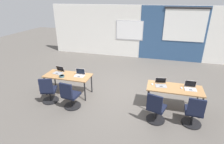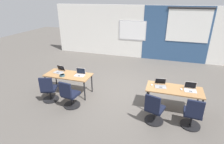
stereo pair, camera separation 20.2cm
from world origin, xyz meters
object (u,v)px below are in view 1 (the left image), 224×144
object	(u,v)px
laptop_near_left_end	(59,72)
chair_near_right_inner	(156,110)
chair_near_right_end	(194,114)
chair_near_left_end	(49,92)
mouse_near_right_inner	(152,84)
laptop_near_right_end	(190,87)
desk_near_left	(68,77)
chair_near_left_inner	(70,97)
desk_near_right	(174,90)
laptop_near_right_inner	(161,84)
mouse_near_right_end	(182,88)
snack_bowl	(62,76)
laptop_near_left_inner	(80,74)

from	to	relation	value
laptop_near_left_end	chair_near_right_inner	bearing A→B (deg)	-6.17
chair_near_right_end	chair_near_left_end	bearing A→B (deg)	3.42
chair_near_right_end	mouse_near_right_inner	world-z (taller)	chair_near_right_end
laptop_near_right_end	chair_near_right_inner	distance (m)	1.30
desk_near_left	mouse_near_right_inner	xyz separation A→B (m)	(2.84, 0.03, 0.08)
chair_near_left_inner	laptop_near_left_end	distance (m)	1.30
chair_near_left_inner	chair_near_right_end	bearing A→B (deg)	-172.46
chair_near_left_end	desk_near_left	bearing A→B (deg)	-136.03
desk_near_right	laptop_near_right_inner	xyz separation A→B (m)	(-0.41, 0.05, 0.11)
desk_near_left	mouse_near_right_end	world-z (taller)	mouse_near_right_end
laptop_near_right_inner	chair_near_left_end	bearing A→B (deg)	-176.79
chair_near_left_end	laptop_near_right_inner	world-z (taller)	laptop_near_right_inner
desk_near_right	laptop_near_right_inner	distance (m)	0.42
chair_near_right_end	snack_bowl	size ratio (longest dim) A/B	5.18
laptop_near_right_end	snack_bowl	bearing A→B (deg)	-178.17
chair_near_left_end	laptop_near_right_inner	bearing A→B (deg)	172.76
chair_near_right_end	mouse_near_right_inner	xyz separation A→B (m)	(-1.14, 0.73, 0.36)
chair_near_left_end	mouse_near_right_inner	size ratio (longest dim) A/B	8.99
laptop_near_right_end	snack_bowl	distance (m)	4.05
chair_near_left_end	snack_bowl	world-z (taller)	chair_near_left_end
chair_near_left_inner	laptop_near_right_end	xyz separation A→B (m)	(3.45, 0.84, 0.39)
mouse_near_right_inner	snack_bowl	bearing A→B (deg)	-175.67
mouse_near_right_end	laptop_near_right_inner	xyz separation A→B (m)	(-0.59, 0.04, 0.03)
chair_near_left_inner	desk_near_left	bearing A→B (deg)	-53.00
laptop_near_left_inner	snack_bowl	size ratio (longest dim) A/B	1.94
chair_near_right_inner	laptop_near_left_inner	bearing A→B (deg)	-1.11
laptop_near_right_inner	mouse_near_right_end	bearing A→B (deg)	-12.60
desk_near_left	laptop_near_right_end	size ratio (longest dim) A/B	4.74
desk_near_right	chair_near_right_inner	xyz separation A→B (m)	(-0.48, -0.79, -0.28)
chair_near_right_inner	mouse_near_right_end	bearing A→B (deg)	-113.15
snack_bowl	chair_near_right_inner	bearing A→B (deg)	-10.67
laptop_near_left_end	chair_near_right_inner	world-z (taller)	laptop_near_left_end
laptop_near_left_inner	chair_near_left_inner	size ratio (longest dim) A/B	0.37
chair_near_left_end	chair_near_right_inner	size ratio (longest dim) A/B	1.00
chair_near_left_inner	chair_near_left_end	bearing A→B (deg)	-1.66
laptop_near_left_inner	laptop_near_right_end	size ratio (longest dim) A/B	1.02
desk_near_left	chair_near_right_inner	bearing A→B (deg)	-14.62
desk_near_right	mouse_near_right_inner	world-z (taller)	mouse_near_right_inner
chair_near_right_end	laptop_near_right_inner	distance (m)	1.22
desk_near_right	mouse_near_right_end	bearing A→B (deg)	2.38
laptop_near_right_inner	desk_near_right	bearing A→B (deg)	-15.45
laptop_near_right_end	chair_near_right_inner	bearing A→B (deg)	-139.28
laptop_near_left_end	chair_near_left_end	bearing A→B (deg)	-77.93
laptop_near_left_inner	snack_bowl	bearing A→B (deg)	-157.30
mouse_near_right_inner	laptop_near_left_end	bearing A→B (deg)	178.89
mouse_near_right_end	mouse_near_right_inner	distance (m)	0.84
mouse_near_right_inner	chair_near_right_inner	size ratio (longest dim) A/B	0.11
mouse_near_right_inner	snack_bowl	size ratio (longest dim) A/B	0.58
laptop_near_left_inner	snack_bowl	xyz separation A→B (m)	(-0.54, -0.26, -0.02)
desk_near_left	desk_near_right	bearing A→B (deg)	0.00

